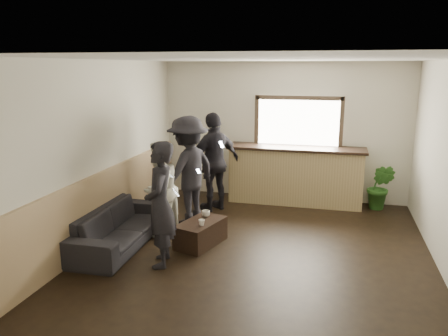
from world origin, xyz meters
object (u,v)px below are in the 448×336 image
(potted_plant, at_px, (380,187))
(person_b, at_px, (160,189))
(cup_b, at_px, (202,223))
(coffee_table, at_px, (201,233))
(person_c, at_px, (188,170))
(cup_a, at_px, (206,214))
(sofa, at_px, (119,226))
(person_a, at_px, (160,205))
(person_d, at_px, (215,162))
(bar_counter, at_px, (295,172))

(potted_plant, xyz_separation_m, person_b, (-3.60, -2.24, 0.33))
(cup_b, distance_m, person_b, 0.99)
(coffee_table, bearing_deg, person_c, 118.87)
(cup_b, height_order, person_b, person_b)
(cup_a, relative_size, person_c, 0.07)
(person_c, bearing_deg, person_b, 1.33)
(sofa, relative_size, person_b, 1.32)
(person_b, bearing_deg, cup_b, 73.22)
(potted_plant, relative_size, person_a, 0.52)
(person_b, bearing_deg, person_c, 166.96)
(cup_a, height_order, person_b, person_b)
(cup_b, height_order, person_d, person_d)
(sofa, height_order, coffee_table, sofa)
(cup_a, relative_size, person_b, 0.08)
(coffee_table, xyz_separation_m, cup_a, (0.01, 0.24, 0.24))
(coffee_table, height_order, cup_b, cup_b)
(cup_b, height_order, potted_plant, potted_plant)
(potted_plant, height_order, person_d, person_d)
(person_d, bearing_deg, cup_b, 48.12)
(person_d, bearing_deg, coffee_table, 46.80)
(person_a, xyz_separation_m, person_b, (-0.44, 1.03, -0.09))
(sofa, distance_m, cup_a, 1.36)
(sofa, xyz_separation_m, cup_b, (1.28, 0.17, 0.12))
(cup_b, bearing_deg, person_d, 99.56)
(potted_plant, bearing_deg, cup_b, -136.39)
(sofa, bearing_deg, cup_a, -66.58)
(person_a, bearing_deg, coffee_table, 141.62)
(bar_counter, relative_size, person_a, 1.55)
(coffee_table, xyz_separation_m, person_c, (-0.50, 0.90, 0.76))
(person_a, distance_m, person_d, 2.48)
(cup_a, bearing_deg, person_b, 179.47)
(sofa, distance_m, cup_b, 1.30)
(bar_counter, relative_size, cup_b, 27.69)
(bar_counter, height_order, person_a, bar_counter)
(person_a, height_order, person_b, person_a)
(sofa, height_order, cup_b, sofa)
(coffee_table, bearing_deg, sofa, -164.99)
(bar_counter, bearing_deg, person_d, -149.97)
(coffee_table, height_order, potted_plant, potted_plant)
(bar_counter, relative_size, person_b, 1.73)
(cup_b, relative_size, person_d, 0.05)
(person_b, relative_size, person_d, 0.83)
(cup_a, distance_m, person_d, 1.56)
(person_b, bearing_deg, coffee_table, 81.02)
(sofa, bearing_deg, bar_counter, -41.50)
(bar_counter, distance_m, sofa, 3.76)
(bar_counter, height_order, cup_b, bar_counter)
(cup_b, distance_m, person_d, 1.94)
(coffee_table, xyz_separation_m, person_b, (-0.76, 0.25, 0.59))
(person_a, bearing_deg, bar_counter, 139.18)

